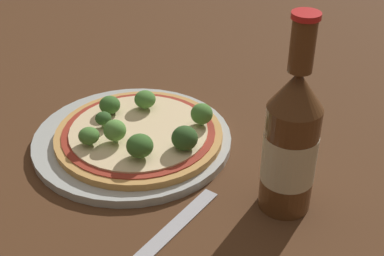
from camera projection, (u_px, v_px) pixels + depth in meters
ground_plane at (139, 139)px, 0.76m from camera, size 3.00×3.00×0.00m
plate at (132, 140)px, 0.75m from camera, size 0.28×0.28×0.01m
pizza at (139, 134)px, 0.74m from camera, size 0.23×0.23×0.01m
broccoli_floret_0 at (202, 114)px, 0.74m from camera, size 0.03×0.03×0.03m
broccoli_floret_1 at (103, 119)px, 0.74m from camera, size 0.02×0.02×0.02m
broccoli_floret_2 at (140, 146)px, 0.67m from camera, size 0.03×0.03×0.03m
broccoli_floret_3 at (115, 130)px, 0.70m from camera, size 0.03×0.03×0.03m
broccoli_floret_4 at (185, 138)px, 0.69m from camera, size 0.03×0.03×0.03m
broccoli_floret_5 at (145, 99)px, 0.78m from camera, size 0.03×0.03×0.03m
broccoli_floret_6 at (89, 136)px, 0.70m from camera, size 0.03×0.03×0.02m
broccoli_floret_7 at (110, 105)px, 0.77m from camera, size 0.03×0.03×0.03m
beer_bottle at (291, 142)px, 0.60m from camera, size 0.06×0.06×0.24m
fork at (163, 237)px, 0.60m from camera, size 0.09×0.19×0.00m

